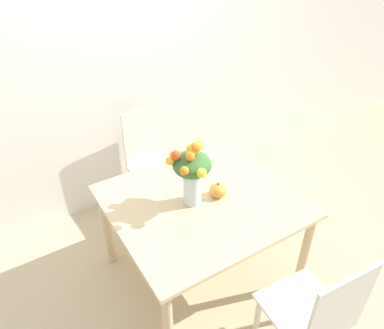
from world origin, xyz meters
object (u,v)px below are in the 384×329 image
dining_chair_near_window (153,162)px  dining_chair_far_side (314,315)px  pumpkin (218,190)px  flower_vase (192,171)px

dining_chair_near_window → dining_chair_far_side: size_ratio=1.00×
pumpkin → dining_chair_far_side: bearing=-86.7°
pumpkin → dining_chair_near_window: 0.96m
dining_chair_far_side → dining_chair_near_window: bearing=-83.0°
pumpkin → dining_chair_far_side: dining_chair_far_side is taller
flower_vase → dining_chair_near_window: 1.02m
pumpkin → dining_chair_near_window: dining_chair_near_window is taller
dining_chair_near_window → pumpkin: bearing=-92.1°
pumpkin → flower_vase: bearing=167.6°
dining_chair_near_window → dining_chair_far_side: same height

